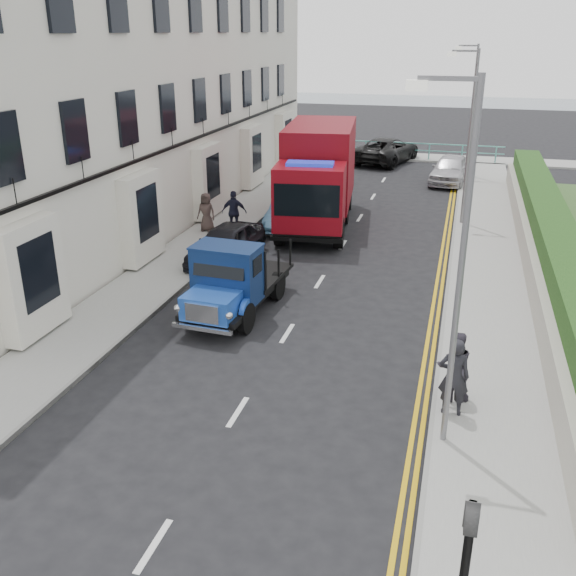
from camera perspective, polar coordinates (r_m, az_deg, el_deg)
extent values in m
plane|color=black|center=(15.69, -2.03, -7.14)|extent=(120.00, 120.00, 0.00)
cube|color=gray|center=(25.14, -7.30, 4.23)|extent=(2.40, 38.00, 0.12)
cube|color=gray|center=(23.36, 17.30, 2.01)|extent=(2.60, 38.00, 0.12)
cube|color=gray|center=(42.95, 9.74, 11.45)|extent=(30.00, 2.50, 0.12)
plane|color=slate|center=(73.59, 12.47, 15.45)|extent=(120.00, 120.00, 0.00)
cube|color=silver|center=(29.44, -13.12, 20.17)|extent=(6.00, 30.00, 14.00)
cube|color=black|center=(28.40, -6.73, 13.62)|extent=(0.12, 28.00, 0.10)
cube|color=#B2AD9E|center=(23.31, 20.61, 2.81)|extent=(0.30, 28.00, 1.00)
cube|color=#143812|center=(23.27, 22.45, 3.56)|extent=(1.20, 28.00, 1.70)
cube|color=#59B2A5|center=(42.00, 9.71, 12.63)|extent=(13.00, 0.08, 0.06)
cube|color=#59B2A5|center=(42.07, 9.67, 12.05)|extent=(13.00, 0.06, 0.05)
cylinder|color=slate|center=(11.81, 15.04, 0.76)|extent=(0.12, 0.12, 7.00)
cube|color=slate|center=(11.11, 14.13, 17.62)|extent=(1.00, 0.08, 0.08)
cube|color=beige|center=(11.14, 11.39, 17.22)|extent=(0.35, 0.18, 0.18)
cylinder|color=slate|center=(27.39, 15.84, 12.45)|extent=(0.12, 0.12, 7.00)
cube|color=slate|center=(27.09, 15.50, 19.65)|extent=(1.00, 0.08, 0.08)
cube|color=beige|center=(27.10, 14.36, 19.50)|extent=(0.35, 0.18, 0.18)
cylinder|color=slate|center=(37.30, 16.00, 14.75)|extent=(0.12, 0.12, 7.00)
cube|color=slate|center=(37.09, 15.76, 20.03)|extent=(1.00, 0.08, 0.08)
cube|color=beige|center=(37.10, 14.92, 19.92)|extent=(0.35, 0.18, 0.18)
imported|color=black|center=(7.51, 15.73, -20.95)|extent=(0.16, 0.20, 1.00)
cylinder|color=black|center=(17.92, -8.43, -1.98)|extent=(0.29, 0.87, 0.86)
cylinder|color=black|center=(17.30, -3.78, -2.69)|extent=(0.29, 0.87, 0.86)
cylinder|color=black|center=(20.00, -5.18, 0.75)|extent=(0.29, 0.87, 0.86)
cylinder|color=black|center=(19.44, -0.94, 0.20)|extent=(0.29, 0.87, 0.86)
cube|color=black|center=(18.59, -4.54, -0.49)|extent=(1.98, 4.39, 0.16)
cube|color=blue|center=(17.09, -6.77, -1.49)|extent=(1.46, 1.25, 0.64)
cube|color=silver|center=(16.60, -7.65, -2.26)|extent=(0.94, 0.13, 0.49)
cube|color=navy|center=(17.76, -5.42, 1.26)|extent=(1.85, 1.19, 1.56)
cube|color=black|center=(19.43, -3.31, 1.20)|extent=(2.04, 2.62, 0.11)
cylinder|color=black|center=(24.40, -0.72, 5.15)|extent=(0.48, 1.20, 1.17)
cylinder|color=black|center=(24.17, 4.55, 4.92)|extent=(0.48, 1.20, 1.17)
cylinder|color=black|center=(27.55, 0.35, 7.11)|extent=(0.48, 1.20, 1.17)
cylinder|color=black|center=(27.34, 5.04, 6.91)|extent=(0.48, 1.20, 1.17)
cylinder|color=black|center=(29.80, 0.98, 8.24)|extent=(0.48, 1.20, 1.17)
cylinder|color=black|center=(29.61, 5.32, 8.06)|extent=(0.48, 1.20, 1.17)
cube|color=black|center=(26.85, 2.58, 7.17)|extent=(3.35, 7.70, 0.27)
cube|color=maroon|center=(23.91, 1.94, 8.10)|extent=(2.79, 2.32, 2.34)
cube|color=black|center=(22.94, 1.67, 7.78)|extent=(2.34, 0.37, 1.17)
cube|color=maroon|center=(27.63, 2.89, 11.09)|extent=(3.33, 5.83, 3.20)
imported|color=black|center=(22.61, -5.52, 3.92)|extent=(2.07, 4.13, 1.35)
imported|color=#5386B1|center=(26.80, 0.20, 6.85)|extent=(1.54, 4.05, 1.32)
imported|color=#99999E|center=(31.05, 2.25, 9.18)|extent=(2.81, 5.67, 1.58)
imported|color=black|center=(40.92, 8.78, 12.02)|extent=(3.94, 6.06, 1.55)
imported|color=#BCBBC0|center=(35.91, 14.22, 10.21)|extent=(2.29, 4.58, 1.50)
imported|color=black|center=(13.77, 14.54, -7.64)|extent=(0.64, 0.42, 1.72)
imported|color=#393440|center=(14.32, 14.59, -6.75)|extent=(0.92, 0.81, 1.60)
imported|color=black|center=(25.57, -4.80, 6.74)|extent=(1.05, 0.58, 1.69)
imported|color=#3C2F2B|center=(25.98, -7.28, 6.72)|extent=(0.78, 0.54, 1.54)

